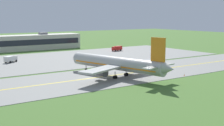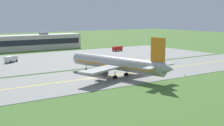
% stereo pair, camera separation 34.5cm
% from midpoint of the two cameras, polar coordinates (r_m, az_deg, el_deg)
% --- Properties ---
extents(ground_plane, '(500.00, 500.00, 0.00)m').
position_cam_midpoint_polar(ground_plane, '(90.77, -3.85, -2.91)').
color(ground_plane, '#47702D').
extents(taxiway_strip, '(240.00, 28.00, 0.10)m').
position_cam_midpoint_polar(taxiway_strip, '(90.76, -3.85, -2.88)').
color(taxiway_strip, gray).
rests_on(taxiway_strip, ground).
extents(apron_pad, '(140.00, 52.00, 0.10)m').
position_cam_midpoint_polar(apron_pad, '(132.10, -9.27, 0.72)').
color(apron_pad, gray).
rests_on(apron_pad, ground).
extents(taxiway_centreline, '(220.00, 0.60, 0.01)m').
position_cam_midpoint_polar(taxiway_centreline, '(90.75, -3.85, -2.85)').
color(taxiway_centreline, yellow).
rests_on(taxiway_centreline, taxiway_strip).
extents(airplane_lead, '(32.04, 39.16, 12.70)m').
position_cam_midpoint_polar(airplane_lead, '(92.07, 1.03, -0.11)').
color(airplane_lead, '#ADADA8').
rests_on(airplane_lead, ground).
extents(service_truck_baggage, '(6.04, 5.22, 2.60)m').
position_cam_midpoint_polar(service_truck_baggage, '(127.46, -18.28, 0.77)').
color(service_truck_baggage, silver).
rests_on(service_truck_baggage, ground).
extents(service_truck_catering, '(6.27, 3.15, 2.60)m').
position_cam_midpoint_polar(service_truck_catering, '(160.18, 1.09, 2.79)').
color(service_truck_catering, red).
rests_on(service_truck_catering, ground).
extents(terminal_building, '(67.47, 11.19, 9.31)m').
position_cam_midpoint_polar(terminal_building, '(169.88, -16.79, 3.62)').
color(terminal_building, beige).
rests_on(terminal_building, ground).
extents(traffic_cone_near_edge, '(0.44, 0.44, 0.60)m').
position_cam_midpoint_polar(traffic_cone_near_edge, '(96.84, 13.46, -2.21)').
color(traffic_cone_near_edge, orange).
rests_on(traffic_cone_near_edge, ground).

